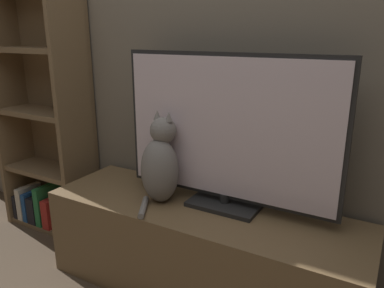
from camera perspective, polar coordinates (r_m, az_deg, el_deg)
wall_back at (r=1.83m, az=5.92°, el=18.73°), size 4.80×0.05×2.60m
tv_stand at (r=1.87m, az=1.25°, el=-15.84°), size 1.51×0.47×0.45m
tv at (r=1.66m, az=5.32°, el=1.67°), size 1.02×0.20×0.70m
cat at (r=1.77m, az=-4.78°, el=-3.14°), size 0.20×0.31×0.44m
bookshelf at (r=2.52m, az=-21.10°, el=2.92°), size 0.61×0.28×1.52m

